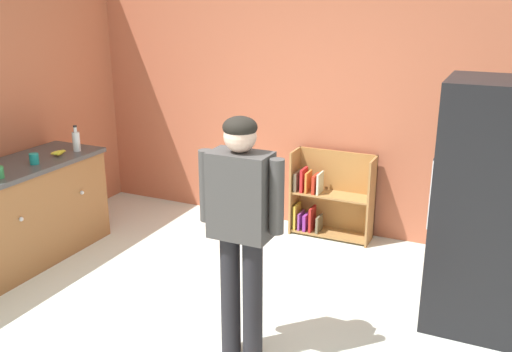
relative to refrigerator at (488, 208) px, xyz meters
name	(u,v)px	position (x,y,z in m)	size (l,w,h in m)	color
ground_plane	(218,345)	(-1.57, -1.08, -0.89)	(12.00, 12.00, 0.00)	silver
back_wall	(330,98)	(-1.57, 1.25, 0.46)	(5.20, 0.06, 2.70)	#C06647
left_side_wall	(7,103)	(-4.20, -0.28, 0.46)	(0.06, 2.99, 2.70)	#BD6848
refrigerator	(488,208)	(0.00, 0.00, 0.00)	(0.73, 0.68, 1.78)	black
bookshelf	(328,199)	(-1.49, 1.07, -0.52)	(0.80, 0.28, 0.85)	#AC7A43
standing_person	(241,219)	(-1.37, -1.09, 0.09)	(0.57, 0.22, 1.62)	black
banana_bunch	(59,152)	(-3.65, -0.25, 0.04)	(0.12, 0.16, 0.04)	yellow
clear_bottle	(76,141)	(-3.61, -0.06, 0.11)	(0.07, 0.07, 0.25)	silver
teal_cup	(34,159)	(-3.64, -0.55, 0.06)	(0.08, 0.08, 0.10)	teal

